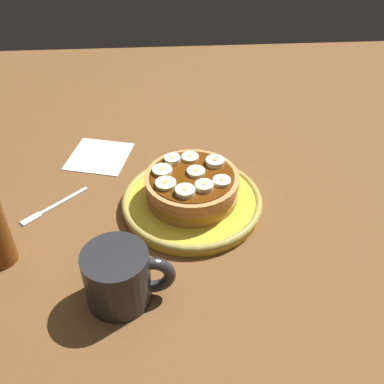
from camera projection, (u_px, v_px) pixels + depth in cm
name	position (u px, v px, depth cm)	size (l,w,h in cm)	color
ground_plane	(192.00, 213.00, 78.66)	(140.00, 140.00, 3.00)	brown
plate	(192.00, 202.00, 76.97)	(23.62, 23.62, 2.15)	yellow
pancake_stack	(192.00, 186.00, 75.19)	(15.97, 15.79, 4.95)	#BE7E3D
banana_slice_0	(196.00, 172.00, 73.80)	(2.96, 2.96, 0.81)	beige
banana_slice_1	(204.00, 186.00, 70.76)	(2.91, 2.91, 1.05)	#F4E9BC
banana_slice_2	(190.00, 157.00, 77.06)	(2.93, 2.93, 0.69)	#FDE3BE
banana_slice_3	(162.00, 171.00, 74.04)	(3.25, 3.25, 0.85)	beige
banana_slice_4	(166.00, 184.00, 71.38)	(3.32, 3.32, 0.84)	#EEF1B4
banana_slice_5	(222.00, 181.00, 71.92)	(2.86, 2.86, 0.81)	#EFEEC4
banana_slice_6	(185.00, 191.00, 69.75)	(3.11, 3.11, 1.08)	#F1F4C2
banana_slice_7	(215.00, 162.00, 75.72)	(3.13, 3.13, 1.08)	#F6EEBC
banana_slice_8	(172.00, 159.00, 76.31)	(2.74, 2.74, 1.01)	#EDF1C6
coffee_mug	(120.00, 276.00, 60.53)	(12.24, 8.89, 8.30)	#262628
napkin	(99.00, 156.00, 89.05)	(11.00, 11.00, 0.30)	white
fork	(51.00, 207.00, 77.30)	(10.24, 9.52, 0.50)	silver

